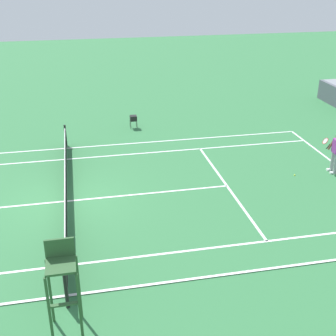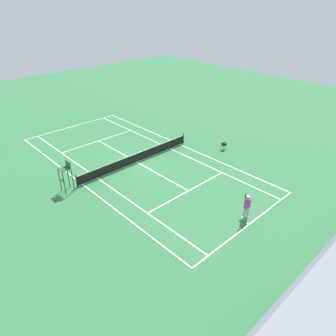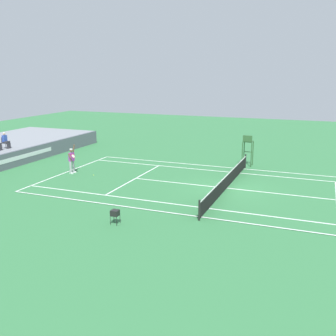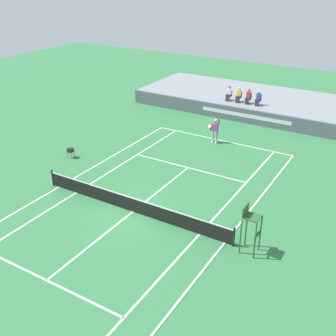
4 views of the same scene
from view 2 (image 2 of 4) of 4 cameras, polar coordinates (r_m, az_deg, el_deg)
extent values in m
plane|color=#337542|center=(28.15, -5.69, 1.03)|extent=(80.00, 80.00, 0.00)
cube|color=#337542|center=(28.15, -5.69, 1.04)|extent=(10.98, 23.78, 0.02)
cube|color=white|center=(21.43, 14.64, -9.98)|extent=(10.98, 0.10, 0.01)
cube|color=white|center=(37.51, -17.06, 7.29)|extent=(10.98, 0.10, 0.01)
cube|color=white|center=(31.38, 2.23, 4.30)|extent=(0.10, 23.78, 0.01)
cube|color=white|center=(25.67, -15.38, -2.92)|extent=(0.10, 23.78, 0.01)
cube|color=white|center=(30.51, 0.40, 3.56)|extent=(0.10, 23.78, 0.01)
cube|color=white|center=(26.21, -12.77, -1.85)|extent=(0.10, 23.78, 0.01)
cube|color=white|center=(24.04, 3.79, -4.19)|extent=(8.22, 0.10, 0.01)
cube|color=white|center=(32.99, -12.59, 4.88)|extent=(8.22, 0.10, 0.01)
cube|color=white|center=(28.14, -5.69, 1.07)|extent=(0.10, 12.80, 0.01)
cube|color=white|center=(21.47, 14.42, -9.86)|extent=(0.10, 0.20, 0.01)
cube|color=white|center=(37.43, -16.98, 7.25)|extent=(0.10, 0.20, 0.01)
cylinder|color=black|center=(31.47, 2.83, 5.38)|extent=(0.10, 0.10, 1.07)
cylinder|color=black|center=(25.25, -16.41, -2.29)|extent=(0.10, 0.10, 1.07)
cube|color=black|center=(27.93, -5.74, 1.89)|extent=(11.78, 0.02, 0.84)
cube|color=white|center=(27.74, -5.78, 2.66)|extent=(11.78, 0.03, 0.06)
cube|color=#565B66|center=(19.75, 26.62, -14.32)|extent=(22.70, 0.24, 1.23)
cube|color=silver|center=(19.73, 26.33, -14.04)|extent=(7.94, 0.01, 0.32)
cylinder|color=#9E9EA3|center=(21.53, 13.83, -8.17)|extent=(0.15, 0.15, 0.92)
cylinder|color=#9E9EA3|center=(21.74, 14.37, -7.83)|extent=(0.15, 0.15, 0.92)
cube|color=white|center=(21.80, 13.58, -8.96)|extent=(0.14, 0.29, 0.10)
cube|color=white|center=(22.01, 14.11, -8.61)|extent=(0.14, 0.29, 0.10)
cube|color=purple|center=(21.20, 14.35, -6.36)|extent=(0.42, 0.27, 0.60)
sphere|color=brown|center=(20.93, 14.50, -5.31)|extent=(0.22, 0.22, 0.22)
cylinder|color=white|center=(20.88, 14.53, -5.11)|extent=(0.21, 0.21, 0.06)
cylinder|color=brown|center=(20.72, 14.02, -5.34)|extent=(0.11, 0.22, 0.61)
cylinder|color=brown|center=(21.41, 14.58, -5.93)|extent=(0.11, 0.33, 0.56)
cylinder|color=black|center=(21.57, 14.35, -6.04)|extent=(0.05, 0.19, 0.25)
torus|color=red|center=(21.50, 14.04, -5.28)|extent=(0.32, 0.22, 0.26)
cylinder|color=silver|center=(21.50, 14.04, -5.28)|extent=(0.28, 0.18, 0.22)
sphere|color=#D1E533|center=(22.65, 10.26, -6.97)|extent=(0.07, 0.07, 0.07)
cylinder|color=#2D562D|center=(24.38, -18.49, -2.71)|extent=(0.07, 0.07, 1.90)
cylinder|color=#2D562D|center=(24.95, -19.21, -2.08)|extent=(0.07, 0.07, 1.90)
cylinder|color=#2D562D|center=(24.61, -17.05, -2.14)|extent=(0.07, 0.07, 1.90)
cylinder|color=#2D562D|center=(25.17, -17.80, -1.53)|extent=(0.07, 0.07, 1.90)
cube|color=#2D562D|center=(24.30, -18.49, -0.14)|extent=(0.70, 0.70, 0.06)
cube|color=#2D562D|center=(24.30, -17.86, 0.69)|extent=(0.06, 0.70, 0.48)
cube|color=#2D562D|center=(24.63, -18.82, -2.18)|extent=(0.10, 0.70, 0.04)
cube|color=black|center=(30.68, 10.23, 4.33)|extent=(0.36, 0.36, 0.28)
cylinder|color=black|center=(31.04, 10.12, 3.94)|extent=(0.02, 0.02, 0.42)
cylinder|color=black|center=(30.79, 9.73, 3.76)|extent=(0.02, 0.02, 0.42)
cylinder|color=black|center=(30.86, 10.61, 3.73)|extent=(0.02, 0.02, 0.42)
cylinder|color=black|center=(30.61, 10.23, 3.55)|extent=(0.02, 0.02, 0.42)
ellipsoid|color=#D1E533|center=(30.65, 10.24, 4.47)|extent=(0.30, 0.30, 0.12)
camera|label=1|loc=(19.87, -44.43, 6.73)|focal=48.67mm
camera|label=3|loc=(46.34, 14.37, 20.81)|focal=42.15mm
camera|label=4|loc=(35.70, -41.21, 21.19)|focal=44.39mm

